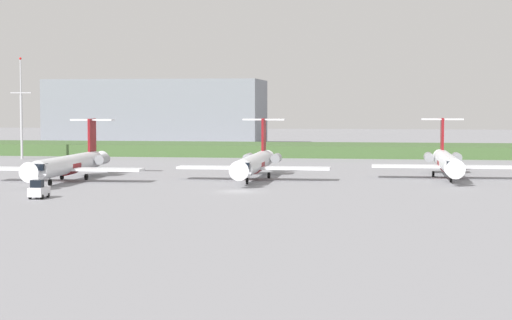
{
  "coord_description": "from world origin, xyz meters",
  "views": [
    {
      "loc": [
        17.86,
        -112.64,
        11.47
      ],
      "look_at": [
        0.0,
        17.35,
        3.0
      ],
      "focal_mm": 62.05,
      "sensor_mm": 36.0,
      "label": 1
    }
  ],
  "objects": [
    {
      "name": "ground_plane",
      "position": [
        0.0,
        30.0,
        0.0
      ],
      "size": [
        500.0,
        500.0,
        0.0
      ],
      "primitive_type": "plane",
      "color": "gray"
    },
    {
      "name": "antenna_mast",
      "position": [
        -54.07,
        59.32,
        8.65
      ],
      "size": [
        4.4,
        0.5,
        20.75
      ],
      "color": "#B2B2B7",
      "rests_on": "ground"
    },
    {
      "name": "distant_hangar",
      "position": [
        -40.57,
        119.03,
        8.81
      ],
      "size": [
        56.13,
        25.15,
        17.63
      ],
      "primitive_type": "cube",
      "color": "gray",
      "rests_on": "ground"
    },
    {
      "name": "baggage_tug",
      "position": [
        -22.41,
        -11.52,
        1.0
      ],
      "size": [
        1.72,
        3.2,
        2.3
      ],
      "color": "silver",
      "rests_on": "ground"
    },
    {
      "name": "grass_berm",
      "position": [
        0.0,
        79.93,
        1.27
      ],
      "size": [
        320.0,
        20.0,
        2.54
      ],
      "primitive_type": "cube",
      "color": "#426033",
      "rests_on": "ground"
    },
    {
      "name": "regional_jet_fourth",
      "position": [
        28.48,
        25.37,
        2.54
      ],
      "size": [
        22.81,
        31.0,
        9.0
      ],
      "color": "silver",
      "rests_on": "ground"
    },
    {
      "name": "regional_jet_second",
      "position": [
        -27.1,
        12.47,
        2.54
      ],
      "size": [
        22.81,
        31.0,
        9.0
      ],
      "color": "silver",
      "rests_on": "ground"
    },
    {
      "name": "regional_jet_third",
      "position": [
        -0.36,
        18.74,
        2.54
      ],
      "size": [
        22.81,
        31.0,
        9.0
      ],
      "color": "silver",
      "rests_on": "ground"
    }
  ]
}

